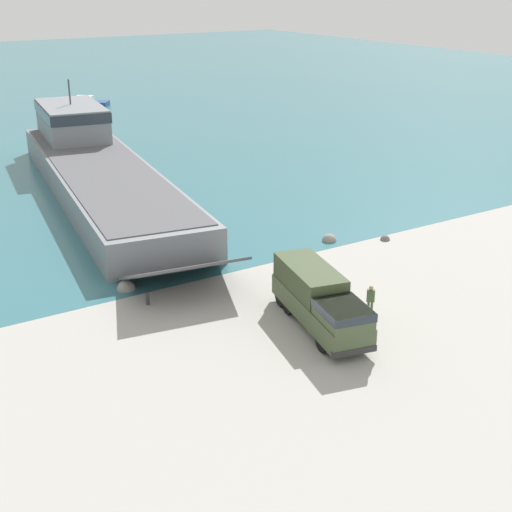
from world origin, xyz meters
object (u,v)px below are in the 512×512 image
Objects in this scene: military_truck at (320,300)px; soldier_on_ramp at (371,298)px; moored_boat_a at (81,103)px; mooring_bollard at (147,298)px; landing_craft at (95,164)px.

military_truck reaches higher than soldier_on_ramp.
mooring_bollard is (-19.45, -66.17, -0.06)m from moored_boat_a.
military_truck is 3.16m from soldier_on_ramp.
soldier_on_ramp is at bearing -149.96° from moored_boat_a.
soldier_on_ramp is 2.37× the size of mooring_bollard.
military_truck reaches higher than mooring_bollard.
moored_boat_a is 68.96m from mooring_bollard.
soldier_on_ramp reaches higher than moored_boat_a.
military_truck is at bearing 121.96° from soldier_on_ramp.
moored_boat_a is at bearing -177.24° from military_truck.
moored_boat_a is (12.82, 73.46, -1.06)m from military_truck.
soldier_on_ramp is 12.49m from mooring_bollard.
mooring_bollard is at bearing -95.60° from landing_craft.
mooring_bollard is (-6.63, 7.30, -1.11)m from military_truck.
mooring_bollard is at bearing -125.08° from military_truck.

